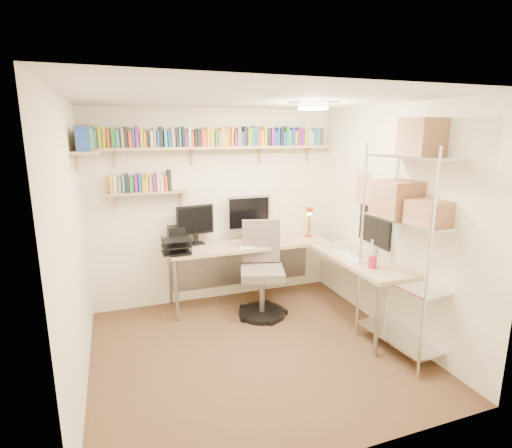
% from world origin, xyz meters
% --- Properties ---
extents(ground, '(3.20, 3.20, 0.00)m').
position_xyz_m(ground, '(0.00, 0.00, 0.00)').
color(ground, '#412D1C').
rests_on(ground, ground).
extents(room_shell, '(3.24, 3.04, 2.52)m').
position_xyz_m(room_shell, '(0.00, 0.00, 1.55)').
color(room_shell, beige).
rests_on(room_shell, ground).
extents(wall_shelves, '(3.12, 1.09, 0.80)m').
position_xyz_m(wall_shelves, '(-0.40, 1.30, 2.03)').
color(wall_shelves, tan).
rests_on(wall_shelves, ground).
extents(corner_desk, '(2.49, 2.11, 1.40)m').
position_xyz_m(corner_desk, '(0.50, 0.94, 0.80)').
color(corner_desk, tan).
rests_on(corner_desk, ground).
extents(office_chair, '(0.64, 0.65, 1.15)m').
position_xyz_m(office_chair, '(0.38, 0.81, 0.49)').
color(office_chair, black).
rests_on(office_chair, ground).
extents(wire_rack, '(0.52, 0.94, 2.34)m').
position_xyz_m(wire_rack, '(1.42, -0.47, 1.56)').
color(wire_rack, silver).
rests_on(wire_rack, ground).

